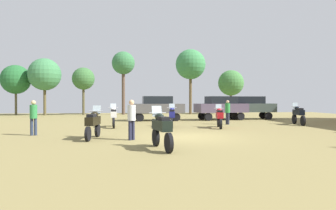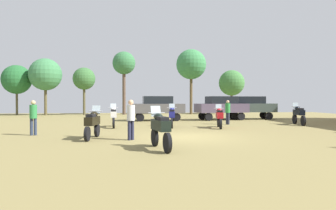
# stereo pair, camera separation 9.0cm
# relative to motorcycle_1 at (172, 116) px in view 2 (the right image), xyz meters

# --- Properties ---
(ground_plane) EXTENTS (44.00, 52.00, 0.02)m
(ground_plane) POSITION_rel_motorcycle_1_xyz_m (0.12, -5.07, -0.73)
(ground_plane) COLOR olive
(motorcycle_1) EXTENTS (0.62, 2.08, 1.46)m
(motorcycle_1) POSITION_rel_motorcycle_1_xyz_m (0.00, 0.00, 0.00)
(motorcycle_1) COLOR black
(motorcycle_1) RESTS_ON ground
(motorcycle_3) EXTENTS (0.62, 2.19, 1.47)m
(motorcycle_3) POSITION_rel_motorcycle_1_xyz_m (-3.63, 0.37, 0.01)
(motorcycle_3) COLOR black
(motorcycle_3) RESTS_ON ground
(motorcycle_4) EXTENTS (0.65, 2.15, 1.45)m
(motorcycle_4) POSITION_rel_motorcycle_1_xyz_m (-4.13, -5.26, -0.00)
(motorcycle_4) COLOR black
(motorcycle_4) RESTS_ON ground
(motorcycle_5) EXTENTS (0.69, 2.05, 1.44)m
(motorcycle_5) POSITION_rel_motorcycle_1_xyz_m (2.81, -0.82, -0.01)
(motorcycle_5) COLOR black
(motorcycle_5) RESTS_ON ground
(motorcycle_7) EXTENTS (0.72, 2.17, 1.49)m
(motorcycle_7) POSITION_rel_motorcycle_1_xyz_m (-1.40, -8.33, 0.02)
(motorcycle_7) COLOR black
(motorcycle_7) RESTS_ON ground
(motorcycle_8) EXTENTS (0.68, 2.23, 1.51)m
(motorcycle_8) POSITION_rel_motorcycle_1_xyz_m (8.80, 0.81, 0.03)
(motorcycle_8) COLOR black
(motorcycle_8) RESTS_ON ground
(car_1) EXTENTS (4.43, 2.14, 2.00)m
(car_1) POSITION_rel_motorcycle_1_xyz_m (7.77, 7.09, 0.45)
(car_1) COLOR black
(car_1) RESTS_ON ground
(car_2) EXTENTS (4.37, 1.97, 2.00)m
(car_2) POSITION_rel_motorcycle_1_xyz_m (-0.47, 6.03, 0.45)
(car_2) COLOR black
(car_2) RESTS_ON ground
(car_3) EXTENTS (4.53, 2.45, 2.00)m
(car_3) POSITION_rel_motorcycle_1_xyz_m (4.98, 6.30, 0.45)
(car_3) COLOR black
(car_3) RESTS_ON ground
(person_1) EXTENTS (0.45, 0.45, 1.68)m
(person_1) POSITION_rel_motorcycle_1_xyz_m (4.10, 1.68, 0.26)
(person_1) COLOR #2F3146
(person_1) RESTS_ON ground
(person_2) EXTENTS (0.48, 0.48, 1.71)m
(person_2) POSITION_rel_motorcycle_1_xyz_m (-2.46, -5.82, 0.28)
(person_2) COLOR #22243D
(person_2) RESTS_ON ground
(person_3) EXTENTS (0.41, 0.41, 1.69)m
(person_3) POSITION_rel_motorcycle_1_xyz_m (-7.16, -3.59, 0.27)
(person_3) COLOR #29334B
(person_3) RESTS_ON ground
(tree_1) EXTENTS (3.04, 3.04, 5.24)m
(tree_1) POSITION_rel_motorcycle_1_xyz_m (9.14, 16.41, 2.98)
(tree_1) COLOR brown
(tree_1) RESTS_ON ground
(tree_2) EXTENTS (3.22, 3.22, 5.57)m
(tree_2) POSITION_rel_motorcycle_1_xyz_m (-15.43, 16.64, 3.23)
(tree_2) COLOR #4D4730
(tree_2) RESTS_ON ground
(tree_3) EXTENTS (2.50, 2.50, 5.34)m
(tree_3) POSITION_rel_motorcycle_1_xyz_m (-8.02, 16.22, 3.33)
(tree_3) COLOR #4D472E
(tree_3) RESTS_ON ground
(tree_4) EXTENTS (2.63, 2.63, 7.27)m
(tree_4) POSITION_rel_motorcycle_1_xyz_m (-3.58, 16.61, 5.11)
(tree_4) COLOR brown
(tree_4) RESTS_ON ground
(tree_5) EXTENTS (3.54, 3.54, 7.68)m
(tree_5) POSITION_rel_motorcycle_1_xyz_m (4.29, 16.69, 5.15)
(tree_5) COLOR brown
(tree_5) RESTS_ON ground
(tree_6) EXTENTS (3.53, 3.53, 6.26)m
(tree_6) POSITION_rel_motorcycle_1_xyz_m (-12.13, 15.90, 3.76)
(tree_6) COLOR brown
(tree_6) RESTS_ON ground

